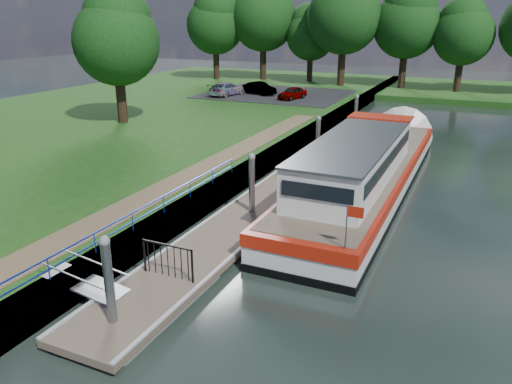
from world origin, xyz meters
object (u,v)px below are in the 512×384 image
at_px(barge, 368,169).
at_px(car_a, 292,93).
at_px(car_b, 259,88).
at_px(car_c, 227,89).
at_px(pontoon, 289,185).

bearing_deg(barge, car_a, 119.71).
height_order(car_a, car_b, car_b).
height_order(car_b, car_c, car_c).
bearing_deg(car_a, car_b, 175.72).
relative_size(car_a, car_c, 0.77).
relative_size(pontoon, barge, 1.42).
height_order(pontoon, car_b, car_b).
bearing_deg(car_b, barge, -123.12).
bearing_deg(barge, car_c, 132.51).
bearing_deg(car_b, car_a, -88.16).
relative_size(pontoon, car_a, 8.81).
bearing_deg(barge, car_b, 125.62).
bearing_deg(pontoon, car_c, 124.49).
relative_size(barge, car_c, 4.80).
height_order(pontoon, barge, barge).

